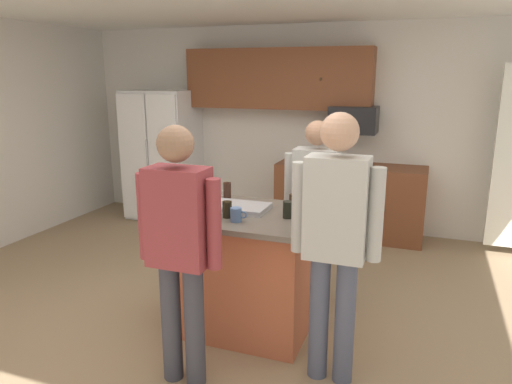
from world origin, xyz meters
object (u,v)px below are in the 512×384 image
object	(u,v)px
person_elder_center	(315,199)
tumbler_amber	(227,192)
glass_stout_tall	(288,210)
serving_tray	(240,207)
kitchen_island	(243,270)
glass_pilsner	(178,207)
refrigerator	(163,155)
person_guest_right	(179,241)
mug_ceramic_white	(216,193)
microwave_over_range	(354,120)
glass_dark_ale	(227,210)
mug_blue_stoneware	(236,215)
person_guest_by_door	(335,232)
glass_short_whisky	(293,202)

from	to	relation	value
person_elder_center	tumbler_amber	distance (m)	0.80
glass_stout_tall	serving_tray	size ratio (longest dim) A/B	0.28
person_elder_center	serving_tray	world-z (taller)	person_elder_center
serving_tray	kitchen_island	bearing A→B (deg)	-47.21
person_elder_center	glass_pilsner	bearing A→B (deg)	-9.79
refrigerator	glass_stout_tall	bearing A→B (deg)	-44.16
refrigerator	person_guest_right	world-z (taller)	refrigerator
refrigerator	mug_ceramic_white	size ratio (longest dim) A/B	13.42
kitchen_island	person_guest_right	world-z (taller)	person_guest_right
kitchen_island	person_guest_right	size ratio (longest dim) A/B	0.70
refrigerator	kitchen_island	size ratio (longest dim) A/B	1.49
glass_stout_tall	glass_pilsner	size ratio (longest dim) A/B	0.84
person_elder_center	glass_stout_tall	world-z (taller)	person_elder_center
refrigerator	microwave_over_range	size ratio (longest dim) A/B	3.16
person_elder_center	mug_ceramic_white	size ratio (longest dim) A/B	12.19
refrigerator	glass_dark_ale	bearing A→B (deg)	-50.90
microwave_over_range	glass_pilsner	bearing A→B (deg)	-106.06
person_guest_right	glass_dark_ale	xyz separation A→B (m)	(0.05, 0.62, 0.04)
refrigerator	kitchen_island	distance (m)	3.31
refrigerator	mug_blue_stoneware	size ratio (longest dim) A/B	14.30
microwave_over_range	person_guest_right	xyz separation A→B (m)	(-0.52, -3.36, -0.47)
person_guest_by_door	glass_short_whisky	xyz separation A→B (m)	(-0.45, 0.63, -0.01)
kitchen_island	glass_dark_ale	distance (m)	0.56
person_guest_right	serving_tray	distance (m)	0.83
mug_blue_stoneware	tumbler_amber	distance (m)	0.56
person_elder_center	glass_pilsner	xyz separation A→B (m)	(-0.80, -0.99, 0.12)
glass_dark_ale	serving_tray	distance (m)	0.22
glass_pilsner	glass_dark_ale	world-z (taller)	glass_pilsner
refrigerator	tumbler_amber	size ratio (longest dim) A/B	11.18
person_elder_center	tumbler_amber	bearing A→B (deg)	-24.21
glass_short_whisky	person_elder_center	bearing A→B (deg)	83.46
person_guest_right	person_guest_by_door	bearing A→B (deg)	-60.54
kitchen_island	mug_blue_stoneware	world-z (taller)	mug_blue_stoneware
kitchen_island	person_guest_by_door	size ratio (longest dim) A/B	0.67
person_elder_center	glass_dark_ale	xyz separation A→B (m)	(-0.45, -0.89, 0.10)
kitchen_island	glass_short_whisky	bearing A→B (deg)	30.75
person_guest_by_door	kitchen_island	bearing A→B (deg)	0.00
person_elder_center	person_guest_right	xyz separation A→B (m)	(-0.51, -1.50, 0.06)
microwave_over_range	mug_blue_stoneware	distance (m)	2.87
glass_pilsner	serving_tray	world-z (taller)	glass_pilsner
person_elder_center	mug_blue_stoneware	size ratio (longest dim) A/B	12.98
kitchen_island	glass_dark_ale	size ratio (longest dim) A/B	9.77
glass_stout_tall	mug_blue_stoneware	bearing A→B (deg)	-146.20
person_guest_by_door	mug_ceramic_white	distance (m)	1.34
person_guest_by_door	glass_dark_ale	size ratio (longest dim) A/B	14.58
mug_blue_stoneware	person_guest_right	bearing A→B (deg)	-105.85
glass_stout_tall	glass_short_whisky	size ratio (longest dim) A/B	1.02
refrigerator	person_guest_by_door	world-z (taller)	person_guest_by_door
glass_pilsner	serving_tray	bearing A→B (deg)	41.30
person_guest_by_door	glass_dark_ale	world-z (taller)	person_guest_by_door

